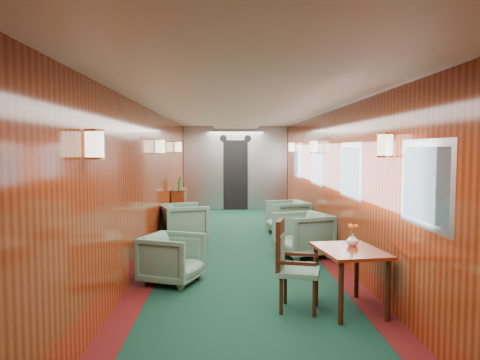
# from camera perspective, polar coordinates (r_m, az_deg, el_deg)

# --- Properties ---
(room) EXTENTS (12.00, 12.10, 2.40)m
(room) POSITION_cam_1_polar(r_m,az_deg,el_deg) (7.57, 0.34, 2.89)
(room) COLOR #0D3021
(room) RESTS_ON ground
(bulkhead) EXTENTS (2.98, 0.17, 2.39)m
(bulkhead) POSITION_cam_1_polar(r_m,az_deg,el_deg) (13.49, -0.55, 1.41)
(bulkhead) COLOR #A7AAAE
(bulkhead) RESTS_ON ground
(windows_right) EXTENTS (0.02, 8.60, 0.80)m
(windows_right) POSITION_cam_1_polar(r_m,az_deg,el_deg) (8.01, 10.97, 1.55)
(windows_right) COLOR #A6A7AD
(windows_right) RESTS_ON ground
(wall_sconces) EXTENTS (2.97, 7.97, 0.25)m
(wall_sconces) POSITION_cam_1_polar(r_m,az_deg,el_deg) (8.13, 0.20, 4.05)
(wall_sconces) COLOR beige
(wall_sconces) RESTS_ON ground
(dining_table) EXTENTS (0.75, 0.98, 0.68)m
(dining_table) POSITION_cam_1_polar(r_m,az_deg,el_deg) (5.28, 13.23, -9.33)
(dining_table) COLOR maroon
(dining_table) RESTS_ON ground
(side_chair) EXTENTS (0.53, 0.55, 0.99)m
(side_chair) POSITION_cam_1_polar(r_m,az_deg,el_deg) (5.20, 6.21, -9.80)
(side_chair) COLOR #204C3C
(side_chair) RESTS_ON ground
(credenza) EXTENTS (0.29, 0.93, 1.11)m
(credenza) POSITION_cam_1_polar(r_m,az_deg,el_deg) (10.85, -7.36, -3.23)
(credenza) COLOR maroon
(credenza) RESTS_ON ground
(flower_vase) EXTENTS (0.15, 0.15, 0.14)m
(flower_vase) POSITION_cam_1_polar(r_m,az_deg,el_deg) (5.42, 13.56, -7.09)
(flower_vase) COLOR silver
(flower_vase) RESTS_ON dining_table
(armchair_left_near) EXTENTS (0.91, 0.90, 0.65)m
(armchair_left_near) POSITION_cam_1_polar(r_m,az_deg,el_deg) (6.27, -8.25, -9.46)
(armchair_left_near) COLOR #204C3C
(armchair_left_near) RESTS_ON ground
(armchair_left_far) EXTENTS (1.04, 1.02, 0.74)m
(armchair_left_far) POSITION_cam_1_polar(r_m,az_deg,el_deg) (8.85, -6.90, -5.23)
(armchair_left_far) COLOR #204C3C
(armchair_left_far) RESTS_ON ground
(armchair_right_near) EXTENTS (1.01, 1.00, 0.72)m
(armchair_right_near) POSITION_cam_1_polar(r_m,az_deg,el_deg) (7.72, 7.68, -6.63)
(armchair_right_near) COLOR #204C3C
(armchair_right_near) RESTS_ON ground
(armchair_right_far) EXTENTS (0.92, 0.90, 0.69)m
(armchair_right_far) POSITION_cam_1_polar(r_m,az_deg,el_deg) (9.72, 5.82, -4.55)
(armchair_right_far) COLOR #204C3C
(armchair_right_far) RESTS_ON ground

